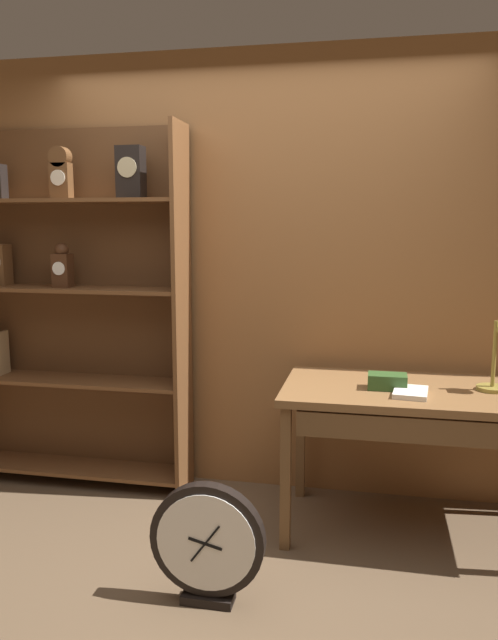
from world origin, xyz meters
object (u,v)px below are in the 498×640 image
Objects in this scene: toolbox_small at (387,381)px; round_clock_large at (207,543)px; bookshelf at (64,307)px; open_repair_manual at (411,392)px; workbench at (421,406)px.

round_clock_large is at bearing -133.34° from toolbox_small.
bookshelf reaches higher than toolbox_small.
open_repair_manual is at bearing 39.14° from round_clock_large.
open_repair_manual is (0.11, -0.09, -0.03)m from toolbox_small.
workbench is at bearing 3.66° from toolbox_small.
workbench is 0.21m from toolbox_small.
open_repair_manual reaches higher than round_clock_large.
workbench is at bearing -8.45° from bookshelf.
toolbox_small is at bearing 46.66° from round_clock_large.
workbench is (2.12, -0.31, -0.41)m from bookshelf.
toolbox_small is 1.20m from round_clock_large.
toolbox_small is (1.95, -0.33, -0.29)m from bookshelf.
open_repair_manual is at bearing -11.44° from bookshelf.
toolbox_small is 0.36× the size of round_clock_large.
toolbox_small is 0.88× the size of open_repair_manual.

